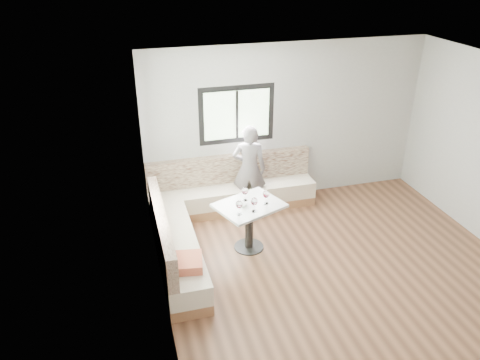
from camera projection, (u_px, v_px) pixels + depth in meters
name	position (u px, v px, depth m)	size (l,w,h in m)	color
room	(347.00, 185.00, 6.04)	(5.01, 5.01, 2.81)	brown
banquette	(210.00, 214.00, 7.49)	(2.90, 2.80, 0.95)	#9C6D4B
table	(249.00, 216.00, 6.98)	(1.13, 1.01, 0.76)	black
person	(249.00, 169.00, 7.94)	(0.57, 0.38, 1.57)	slate
olive_ramekin	(244.00, 205.00, 6.84)	(0.09, 0.09, 0.04)	white
wine_glass_a	(239.00, 205.00, 6.57)	(0.10, 0.10, 0.22)	white
wine_glass_b	(254.00, 202.00, 6.65)	(0.10, 0.10, 0.22)	white
wine_glass_c	(266.00, 195.00, 6.84)	(0.10, 0.10, 0.22)	white
wine_glass_d	(245.00, 191.00, 6.93)	(0.10, 0.10, 0.22)	white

